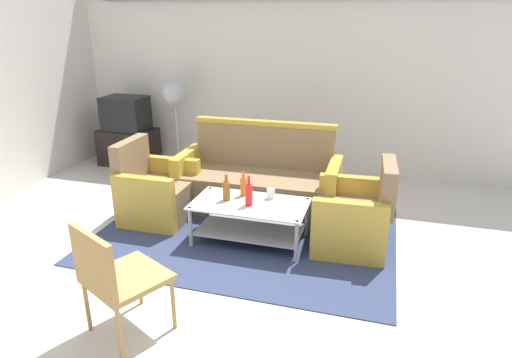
{
  "coord_description": "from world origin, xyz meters",
  "views": [
    {
      "loc": [
        1.14,
        -3.0,
        2.1
      ],
      "look_at": [
        0.05,
        0.75,
        0.65
      ],
      "focal_mm": 31.21,
      "sensor_mm": 36.0,
      "label": 1
    }
  ],
  "objects_px": {
    "armchair_left": "(156,193)",
    "bottle_brown": "(226,190)",
    "armchair_right": "(354,218)",
    "pedestal_fan": "(175,98)",
    "cup": "(271,194)",
    "coffee_table": "(250,216)",
    "wicker_chair": "(114,274)",
    "tv_stand": "(129,147)",
    "bottle_red": "(249,194)",
    "couch": "(259,183)",
    "bottle_orange": "(243,186)",
    "television": "(126,113)"
  },
  "relations": [
    {
      "from": "couch",
      "to": "television",
      "type": "distance_m",
      "value": 2.56
    },
    {
      "from": "armchair_left",
      "to": "bottle_brown",
      "type": "xyz_separation_m",
      "value": [
        0.89,
        -0.24,
        0.22
      ]
    },
    {
      "from": "armchair_left",
      "to": "bottle_red",
      "type": "height_order",
      "value": "armchair_left"
    },
    {
      "from": "bottle_brown",
      "to": "cup",
      "type": "xyz_separation_m",
      "value": [
        0.4,
        0.16,
        -0.05
      ]
    },
    {
      "from": "couch",
      "to": "tv_stand",
      "type": "bearing_deg",
      "value": -25.14
    },
    {
      "from": "cup",
      "to": "couch",
      "type": "bearing_deg",
      "value": 115.95
    },
    {
      "from": "cup",
      "to": "wicker_chair",
      "type": "xyz_separation_m",
      "value": [
        -0.62,
        -1.73,
        0.03
      ]
    },
    {
      "from": "armchair_left",
      "to": "television",
      "type": "bearing_deg",
      "value": -141.18
    },
    {
      "from": "bottle_red",
      "to": "cup",
      "type": "height_order",
      "value": "bottle_red"
    },
    {
      "from": "bottle_red",
      "to": "armchair_left",
      "type": "bearing_deg",
      "value": 165.35
    },
    {
      "from": "armchair_left",
      "to": "armchair_right",
      "type": "bearing_deg",
      "value": 88.07
    },
    {
      "from": "armchair_left",
      "to": "coffee_table",
      "type": "xyz_separation_m",
      "value": [
        1.13,
        -0.25,
        -0.02
      ]
    },
    {
      "from": "bottle_red",
      "to": "bottle_brown",
      "type": "height_order",
      "value": "bottle_red"
    },
    {
      "from": "couch",
      "to": "coffee_table",
      "type": "bearing_deg",
      "value": 99.37
    },
    {
      "from": "armchair_right",
      "to": "pedestal_fan",
      "type": "distance_m",
      "value": 3.21
    },
    {
      "from": "couch",
      "to": "coffee_table",
      "type": "relative_size",
      "value": 1.64
    },
    {
      "from": "bottle_brown",
      "to": "tv_stand",
      "type": "bearing_deg",
      "value": 140.36
    },
    {
      "from": "pedestal_fan",
      "to": "armchair_right",
      "type": "bearing_deg",
      "value": -32.63
    },
    {
      "from": "couch",
      "to": "cup",
      "type": "distance_m",
      "value": 0.7
    },
    {
      "from": "wicker_chair",
      "to": "coffee_table",
      "type": "bearing_deg",
      "value": 100.12
    },
    {
      "from": "armchair_left",
      "to": "bottle_brown",
      "type": "relative_size",
      "value": 3.25
    },
    {
      "from": "bottle_orange",
      "to": "bottle_brown",
      "type": "relative_size",
      "value": 0.97
    },
    {
      "from": "wicker_chair",
      "to": "tv_stand",
      "type": "bearing_deg",
      "value": 146.78
    },
    {
      "from": "armchair_left",
      "to": "tv_stand",
      "type": "bearing_deg",
      "value": -141.13
    },
    {
      "from": "tv_stand",
      "to": "pedestal_fan",
      "type": "bearing_deg",
      "value": 3.69
    },
    {
      "from": "bottle_red",
      "to": "television",
      "type": "distance_m",
      "value": 3.1
    },
    {
      "from": "bottle_orange",
      "to": "tv_stand",
      "type": "height_order",
      "value": "bottle_orange"
    },
    {
      "from": "couch",
      "to": "coffee_table",
      "type": "height_order",
      "value": "couch"
    },
    {
      "from": "cup",
      "to": "pedestal_fan",
      "type": "xyz_separation_m",
      "value": [
        -1.82,
        1.71,
        0.55
      ]
    },
    {
      "from": "wicker_chair",
      "to": "pedestal_fan",
      "type": "bearing_deg",
      "value": 135.79
    },
    {
      "from": "cup",
      "to": "television",
      "type": "bearing_deg",
      "value": 147.32
    },
    {
      "from": "tv_stand",
      "to": "armchair_left",
      "type": "bearing_deg",
      "value": -50.56
    },
    {
      "from": "tv_stand",
      "to": "television",
      "type": "height_order",
      "value": "television"
    },
    {
      "from": "couch",
      "to": "wicker_chair",
      "type": "relative_size",
      "value": 2.15
    },
    {
      "from": "tv_stand",
      "to": "wicker_chair",
      "type": "distance_m",
      "value": 3.93
    },
    {
      "from": "bottle_brown",
      "to": "couch",
      "type": "bearing_deg",
      "value": 82.79
    },
    {
      "from": "armchair_right",
      "to": "armchair_left",
      "type": "bearing_deg",
      "value": 85.69
    },
    {
      "from": "armchair_right",
      "to": "cup",
      "type": "xyz_separation_m",
      "value": [
        -0.81,
        -0.03,
        0.17
      ]
    },
    {
      "from": "tv_stand",
      "to": "wicker_chair",
      "type": "xyz_separation_m",
      "value": [
        1.98,
        -3.39,
        0.23
      ]
    },
    {
      "from": "bottle_brown",
      "to": "pedestal_fan",
      "type": "xyz_separation_m",
      "value": [
        -1.42,
        1.87,
        0.5
      ]
    },
    {
      "from": "armchair_left",
      "to": "wicker_chair",
      "type": "height_order",
      "value": "armchair_left"
    },
    {
      "from": "armchair_right",
      "to": "pedestal_fan",
      "type": "relative_size",
      "value": 0.67
    },
    {
      "from": "bottle_red",
      "to": "tv_stand",
      "type": "height_order",
      "value": "bottle_red"
    },
    {
      "from": "armchair_left",
      "to": "cup",
      "type": "xyz_separation_m",
      "value": [
        1.29,
        -0.08,
        0.17
      ]
    },
    {
      "from": "cup",
      "to": "coffee_table",
      "type": "bearing_deg",
      "value": -133.66
    },
    {
      "from": "armchair_left",
      "to": "bottle_orange",
      "type": "height_order",
      "value": "armchair_left"
    },
    {
      "from": "pedestal_fan",
      "to": "tv_stand",
      "type": "bearing_deg",
      "value": -176.31
    },
    {
      "from": "armchair_left",
      "to": "television",
      "type": "height_order",
      "value": "television"
    },
    {
      "from": "television",
      "to": "pedestal_fan",
      "type": "xyz_separation_m",
      "value": [
        0.77,
        0.05,
        0.25
      ]
    },
    {
      "from": "armchair_right",
      "to": "bottle_brown",
      "type": "xyz_separation_m",
      "value": [
        -1.21,
        -0.19,
        0.22
      ]
    }
  ]
}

